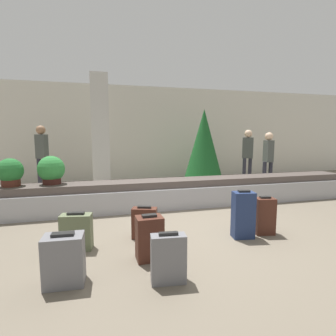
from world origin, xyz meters
TOP-DOWN VIEW (x-y plane):
  - ground_plane at (0.00, 0.00)m, footprint 18.00×18.00m
  - back_wall at (0.00, 5.34)m, footprint 18.00×0.06m
  - carousel at (0.00, 1.46)m, footprint 8.95×0.71m
  - pillar at (-1.34, 3.80)m, footprint 0.47×0.47m
  - suitcase_0 at (0.64, -0.48)m, footprint 0.34×0.25m
  - suitcase_1 at (-0.78, -0.13)m, footprint 0.40×0.28m
  - suitcase_2 at (-1.73, -0.29)m, footprint 0.43×0.26m
  - suitcase_3 at (1.04, -0.44)m, footprint 0.32×0.25m
  - suitcase_4 at (-0.84, -0.81)m, footprint 0.33×0.25m
  - suitcase_5 at (-1.78, -1.12)m, footprint 0.41×0.29m
  - suitcase_6 at (-0.75, -1.36)m, footprint 0.38×0.20m
  - potted_plant_0 at (-2.30, 1.56)m, footprint 0.50×0.50m
  - potted_plant_1 at (-3.00, 1.51)m, footprint 0.46×0.46m
  - traveler_0 at (-2.97, 4.28)m, footprint 0.37×0.32m
  - traveler_1 at (3.25, 2.61)m, footprint 0.31×0.35m
  - traveler_2 at (3.11, 3.44)m, footprint 0.37×0.33m
  - decorated_tree at (1.72, 3.68)m, footprint 1.19×1.19m

SIDE VIEW (x-z plane):
  - ground_plane at x=0.00m, z-range 0.00..0.00m
  - suitcase_1 at x=-0.78m, z-range -0.01..0.47m
  - suitcase_2 at x=-1.73m, z-range -0.01..0.50m
  - suitcase_6 at x=-0.75m, z-range -0.01..0.53m
  - suitcase_5 at x=-1.78m, z-range -0.01..0.54m
  - suitcase_4 at x=-0.84m, z-range -0.01..0.56m
  - carousel at x=0.00m, z-range -0.01..0.57m
  - suitcase_3 at x=1.04m, z-range -0.01..0.58m
  - suitcase_0 at x=0.64m, z-range -0.01..0.71m
  - potted_plant_1 at x=-3.00m, z-range 0.58..1.11m
  - potted_plant_0 at x=-2.30m, z-range 0.58..1.13m
  - traveler_1 at x=3.25m, z-range 0.15..1.75m
  - traveler_2 at x=3.11m, z-range 0.17..1.86m
  - traveler_0 at x=-2.97m, z-range 0.19..1.99m
  - decorated_tree at x=1.72m, z-range 0.09..2.40m
  - back_wall at x=0.00m, z-range 0.00..3.20m
  - pillar at x=-1.34m, z-range 0.00..3.20m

